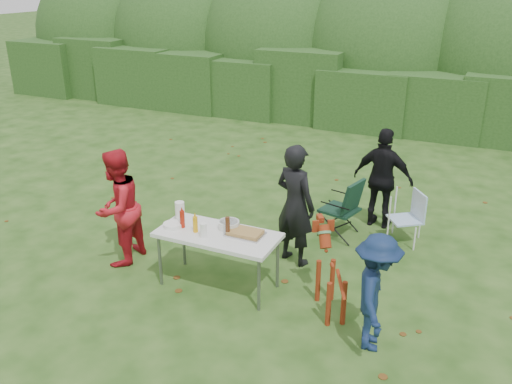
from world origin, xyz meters
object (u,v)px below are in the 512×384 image
at_px(child, 376,293).
at_px(paper_towel_roll, 180,211).
at_px(ketchup_bottle, 182,219).
at_px(beer_bottle, 228,226).
at_px(person_cook, 295,205).
at_px(mustard_bottle, 195,224).
at_px(person_black_puffy, 383,179).
at_px(dog, 331,277).
at_px(person_red_jacket, 118,208).
at_px(lawn_chair, 405,217).
at_px(folding_table, 218,237).
at_px(camping_chair, 340,206).

bearing_deg(child, paper_towel_roll, 66.89).
distance_m(ketchup_bottle, beer_bottle, 0.61).
xyz_separation_m(person_cook, paper_towel_roll, (-1.23, -0.89, 0.04)).
xyz_separation_m(person_cook, child, (1.41, -1.36, -0.19)).
relative_size(mustard_bottle, paper_towel_roll, 0.77).
distance_m(person_black_puffy, dog, 2.58).
bearing_deg(paper_towel_roll, person_red_jacket, -173.30).
bearing_deg(person_red_jacket, beer_bottle, 87.86).
distance_m(person_cook, child, 1.96).
bearing_deg(dog, lawn_chair, -43.70).
distance_m(child, mustard_bottle, 2.32).
relative_size(ketchup_bottle, beer_bottle, 0.92).
relative_size(person_red_jacket, ketchup_bottle, 7.24).
bearing_deg(ketchup_bottle, lawn_chair, 43.61).
distance_m(folding_table, mustard_bottle, 0.31).
distance_m(dog, paper_towel_roll, 2.09).
distance_m(person_cook, camping_chair, 1.15).
distance_m(person_red_jacket, person_black_puffy, 3.92).
bearing_deg(person_black_puffy, ketchup_bottle, 59.50).
bearing_deg(person_black_puffy, folding_table, 66.46).
bearing_deg(beer_bottle, ketchup_bottle, -176.37).
bearing_deg(dog, camping_chair, -18.22).
height_order(person_black_puffy, paper_towel_roll, person_black_puffy).
distance_m(person_black_puffy, beer_bottle, 2.91).
bearing_deg(camping_chair, paper_towel_roll, 65.56).
bearing_deg(person_cook, dog, 149.71).
relative_size(child, mustard_bottle, 6.49).
xyz_separation_m(person_black_puffy, mustard_bottle, (-1.70, -2.68, 0.06)).
xyz_separation_m(child, camping_chair, (-1.09, 2.40, -0.19)).
bearing_deg(ketchup_bottle, person_black_puffy, 54.06).
relative_size(camping_chair, ketchup_bottle, 4.14).
distance_m(person_red_jacket, lawn_chair, 4.06).
height_order(dog, mustard_bottle, dog).
xyz_separation_m(dog, mustard_bottle, (-1.71, -0.12, 0.37)).
distance_m(person_black_puffy, paper_towel_roll, 3.22).
distance_m(person_cook, paper_towel_roll, 1.51).
bearing_deg(person_red_jacket, mustard_bottle, 84.06).
xyz_separation_m(person_red_jacket, dog, (2.95, 0.04, -0.33)).
height_order(person_cook, mustard_bottle, person_cook).
bearing_deg(ketchup_bottle, paper_towel_roll, 130.47).
height_order(person_cook, person_red_jacket, person_cook).
bearing_deg(beer_bottle, paper_towel_roll, 171.41).
height_order(person_red_jacket, paper_towel_roll, person_red_jacket).
relative_size(folding_table, person_black_puffy, 0.96).
bearing_deg(person_black_puffy, mustard_bottle, 63.04).
height_order(folding_table, ketchup_bottle, ketchup_bottle).
relative_size(folding_table, person_red_jacket, 0.94).
bearing_deg(camping_chair, beer_bottle, 82.76).
bearing_deg(dog, folding_table, 59.36).
relative_size(person_cook, mustard_bottle, 8.34).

